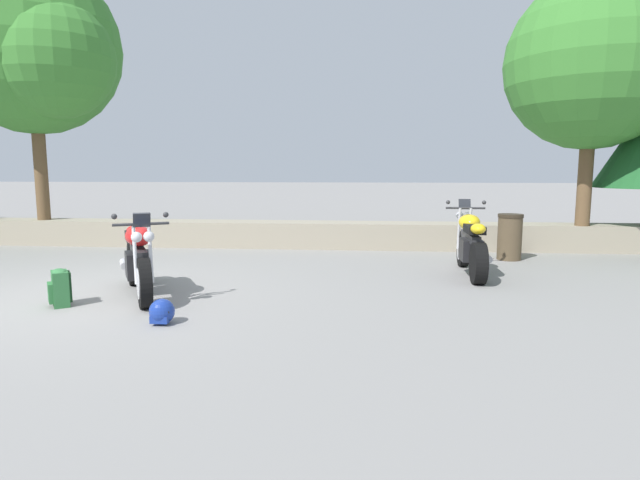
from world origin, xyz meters
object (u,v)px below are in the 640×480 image
object	(u,v)px
motorcycle_red_near_left	(139,260)
leafy_tree_mid_right	(604,66)
leafy_tree_mid_left	(37,50)
motorcycle_yellow_centre	(471,245)
trash_bin	(510,237)
rider_backpack	(60,287)
rider_helmet	(162,312)

from	to	relation	value
motorcycle_red_near_left	leafy_tree_mid_right	bearing A→B (deg)	29.48
leafy_tree_mid_left	leafy_tree_mid_right	size ratio (longest dim) A/B	1.16
leafy_tree_mid_left	motorcycle_yellow_centre	bearing A→B (deg)	-16.38
trash_bin	motorcycle_red_near_left	bearing A→B (deg)	-149.56
rider_backpack	rider_helmet	world-z (taller)	rider_backpack
leafy_tree_mid_left	leafy_tree_mid_right	xyz separation A→B (m)	(11.66, -0.20, -0.57)
rider_helmet	leafy_tree_mid_left	xyz separation A→B (m)	(-4.90, 5.72, 4.10)
motorcycle_red_near_left	motorcycle_yellow_centre	distance (m)	5.07
rider_backpack	leafy_tree_mid_right	xyz separation A→B (m)	(8.32, 4.88, 3.42)
rider_helmet	trash_bin	xyz separation A→B (m)	(4.91, 4.59, 0.30)
rider_backpack	leafy_tree_mid_right	bearing A→B (deg)	30.42
rider_backpack	trash_bin	world-z (taller)	trash_bin
rider_helmet	leafy_tree_mid_left	bearing A→B (deg)	130.62
motorcycle_yellow_centre	rider_backpack	bearing A→B (deg)	-155.44
rider_helmet	trash_bin	bearing A→B (deg)	43.11
motorcycle_red_near_left	motorcycle_yellow_centre	world-z (taller)	same
motorcycle_red_near_left	motorcycle_yellow_centre	size ratio (longest dim) A/B	0.91
rider_backpack	leafy_tree_mid_right	size ratio (longest dim) A/B	0.10
rider_backpack	trash_bin	size ratio (longest dim) A/B	0.55
motorcycle_red_near_left	trash_bin	distance (m)	6.62
motorcycle_yellow_centre	rider_helmet	world-z (taller)	motorcycle_yellow_centre
rider_backpack	leafy_tree_mid_right	distance (m)	10.24
trash_bin	rider_helmet	bearing A→B (deg)	-136.89
motorcycle_red_near_left	trash_bin	size ratio (longest dim) A/B	2.19
motorcycle_red_near_left	rider_backpack	bearing A→B (deg)	-141.14
motorcycle_yellow_centre	leafy_tree_mid_right	world-z (taller)	leafy_tree_mid_right
leafy_tree_mid_right	trash_bin	world-z (taller)	leafy_tree_mid_right
leafy_tree_mid_right	trash_bin	bearing A→B (deg)	-153.60
leafy_tree_mid_right	rider_helmet	bearing A→B (deg)	-140.80
motorcycle_red_near_left	leafy_tree_mid_left	distance (m)	7.14
rider_backpack	rider_helmet	size ratio (longest dim) A/B	1.68
trash_bin	motorcycle_yellow_centre	bearing A→B (deg)	-124.31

